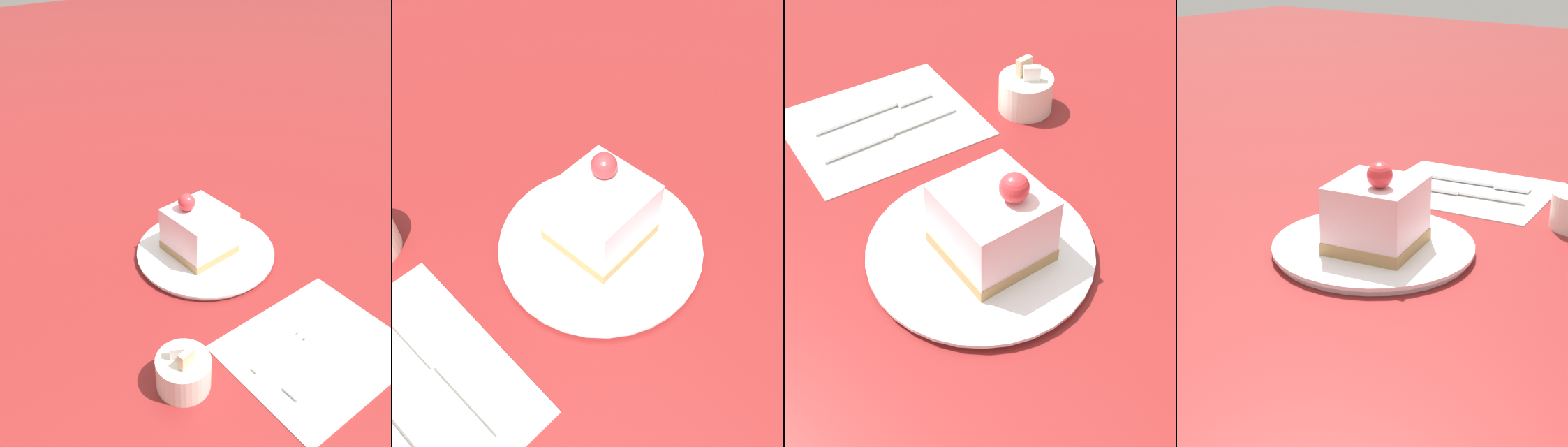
{
  "view_description": "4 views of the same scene",
  "coord_description": "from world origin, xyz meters",
  "views": [
    {
      "loc": [
        -0.57,
        0.33,
        0.5
      ],
      "look_at": [
        -0.03,
        0.02,
        0.06
      ],
      "focal_mm": 40.0,
      "sensor_mm": 36.0,
      "label": 1
    },
    {
      "loc": [
        -0.23,
        -0.23,
        0.44
      ],
      "look_at": [
        -0.05,
        0.01,
        0.06
      ],
      "focal_mm": 40.0,
      "sensor_mm": 36.0,
      "label": 2
    },
    {
      "loc": [
        0.33,
        -0.15,
        0.45
      ],
      "look_at": [
        -0.02,
        0.0,
        0.06
      ],
      "focal_mm": 50.0,
      "sensor_mm": 36.0,
      "label": 3
    },
    {
      "loc": [
        0.55,
        0.45,
        0.33
      ],
      "look_at": [
        -0.03,
        0.01,
        0.04
      ],
      "focal_mm": 60.0,
      "sensor_mm": 36.0,
      "label": 4
    }
  ],
  "objects": [
    {
      "name": "ground_plane",
      "position": [
        0.0,
        0.0,
        0.0
      ],
      "size": [
        4.0,
        4.0,
        0.0
      ],
      "primitive_type": "plane",
      "color": "maroon"
    },
    {
      "name": "plate",
      "position": [
        -0.04,
        0.01,
        0.01
      ],
      "size": [
        0.22,
        0.22,
        0.01
      ],
      "color": "white",
      "rests_on": "ground_plane"
    },
    {
      "name": "fork",
      "position": [
        -0.3,
        -0.0,
        0.01
      ],
      "size": [
        0.04,
        0.16,
        0.0
      ],
      "rotation": [
        0.0,
        0.0,
        0.18
      ],
      "color": "silver",
      "rests_on": "napkin"
    },
    {
      "name": "napkin",
      "position": [
        -0.27,
        -0.01,
        0.0
      ],
      "size": [
        0.21,
        0.24,
        0.0
      ],
      "rotation": [
        0.0,
        0.0,
        0.14
      ],
      "color": "white",
      "rests_on": "ground_plane"
    },
    {
      "name": "knife",
      "position": [
        -0.25,
        -0.03,
        0.01
      ],
      "size": [
        0.04,
        0.17,
        0.0
      ],
      "rotation": [
        0.0,
        0.0,
        0.18
      ],
      "color": "silver",
      "rests_on": "napkin"
    },
    {
      "name": "sugar_bowl",
      "position": [
        -0.24,
        0.16,
        0.02
      ],
      "size": [
        0.07,
        0.07,
        0.07
      ],
      "color": "silver",
      "rests_on": "ground_plane"
    },
    {
      "name": "cake_slice",
      "position": [
        -0.03,
        0.02,
        0.05
      ],
      "size": [
        0.11,
        0.1,
        0.1
      ],
      "rotation": [
        0.0,
        0.0,
        0.2
      ],
      "color": "#AD8451",
      "rests_on": "plate"
    }
  ]
}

